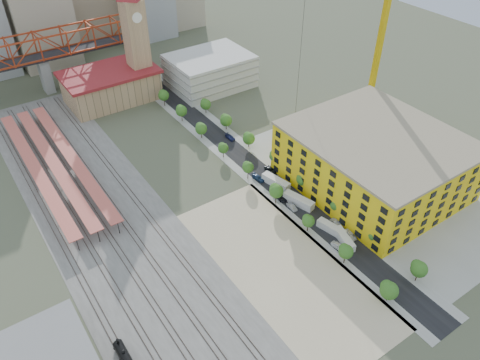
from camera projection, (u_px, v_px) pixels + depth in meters
ground at (230, 198)px, 147.83m from camera, size 400.00×400.00×0.00m
ballast_strip at (101, 211)px, 143.12m from camera, size 36.00×165.00×0.06m
dirt_lot at (282, 266)px, 125.63m from camera, size 28.00×67.00×0.06m
street_asphalt at (244, 159)px, 164.66m from camera, size 12.00×170.00×0.06m
sidewalk_west at (231, 164)px, 162.22m from camera, size 3.00×170.00×0.04m
sidewalk_east at (257, 154)px, 167.12m from camera, size 3.00×170.00×0.04m
construction_pad at (376, 181)px, 154.90m from camera, size 50.00×90.00×0.06m
rail_tracks at (95, 213)px, 142.24m from camera, size 26.56×160.00×0.18m
platform_canopies at (53, 162)px, 156.26m from camera, size 16.00×80.00×4.12m
station_hall at (111, 85)px, 194.61m from camera, size 38.00×24.00×13.10m
clock_tower at (135, 28)px, 185.49m from camera, size 12.00×12.00×52.00m
parking_garage at (210, 71)px, 204.89m from camera, size 34.00×26.00×14.00m
truss_bridge at (39, 50)px, 193.07m from camera, size 94.00×9.60×25.60m
construction_building at (375, 161)px, 147.77m from camera, size 44.60×50.60×18.80m
street_trees at (261, 173)px, 158.20m from camera, size 15.40×124.40×8.00m
skyline at (82, 2)px, 229.27m from camera, size 133.00×46.00×60.00m
distant_hills at (103, 83)px, 385.60m from camera, size 647.00×264.00×227.00m
tower_crane at (372, 31)px, 158.99m from camera, size 54.21×21.02×60.69m
site_trailer_a at (344, 239)px, 131.94m from camera, size 4.75×9.29×2.46m
site_trailer_b at (331, 228)px, 135.39m from camera, size 4.20×9.13×2.42m
site_trailer_c at (299, 201)px, 144.72m from camera, size 5.36×10.49×2.78m
site_trailer_d at (276, 182)px, 152.14m from camera, size 4.70×10.46×2.77m
car_0 at (339, 247)px, 130.25m from camera, size 2.44×4.91×1.61m
car_1 at (292, 207)px, 143.54m from camera, size 1.72×4.25×1.37m
car_2 at (280, 197)px, 147.24m from camera, size 2.48×5.36×1.49m
car_3 at (258, 178)px, 154.87m from camera, size 2.69×5.10×1.41m
car_4 at (350, 235)px, 133.88m from camera, size 2.46×4.80×1.57m
car_5 at (336, 223)px, 137.69m from camera, size 1.89×4.47×1.43m
car_6 at (270, 170)px, 158.34m from camera, size 2.60×5.08×1.37m
car_7 at (230, 137)px, 174.38m from camera, size 2.03×4.83×1.39m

